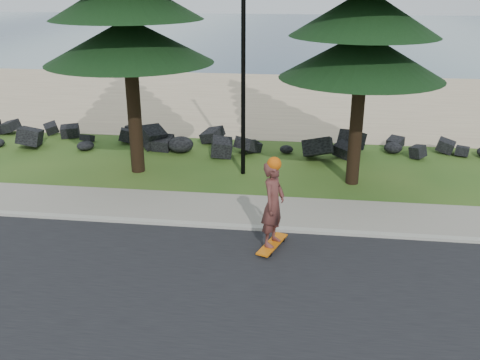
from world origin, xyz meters
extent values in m
plane|color=#285019|center=(0.00, 0.00, 0.00)|extent=(160.00, 160.00, 0.00)
cube|color=black|center=(0.00, -4.50, 0.01)|extent=(160.00, 7.00, 0.02)
cube|color=#AEAB9D|center=(0.00, -0.90, 0.05)|extent=(160.00, 0.20, 0.10)
cube|color=gray|center=(0.00, 0.20, 0.04)|extent=(160.00, 2.00, 0.08)
cube|color=tan|center=(0.00, 14.50, 0.01)|extent=(160.00, 15.00, 0.01)
cube|color=#344C64|center=(0.00, 51.00, 0.00)|extent=(160.00, 58.00, 0.01)
cylinder|color=black|center=(0.00, 3.20, 4.00)|extent=(0.14, 0.14, 8.00)
cube|color=orange|center=(1.33, -1.84, 0.12)|extent=(0.69, 1.26, 0.04)
imported|color=brown|center=(1.33, -1.84, 1.16)|extent=(0.71, 0.87, 2.05)
sphere|color=#CE540B|center=(1.33, -1.84, 2.14)|extent=(0.33, 0.33, 0.33)
camera|label=1|loc=(2.02, -13.19, 6.12)|focal=40.00mm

